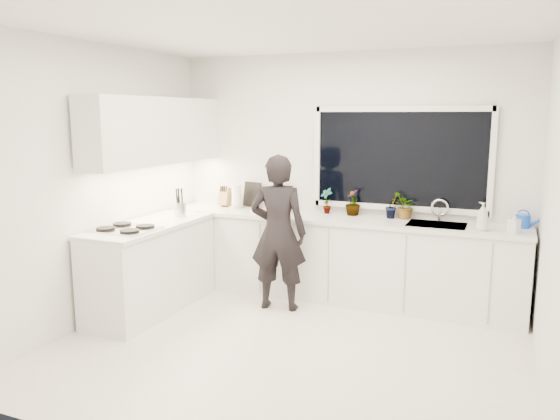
% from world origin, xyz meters
% --- Properties ---
extents(floor, '(4.00, 3.50, 0.02)m').
position_xyz_m(floor, '(0.00, 0.00, -0.01)').
color(floor, beige).
rests_on(floor, ground).
extents(wall_back, '(4.00, 0.02, 2.70)m').
position_xyz_m(wall_back, '(0.00, 1.76, 1.35)').
color(wall_back, white).
rests_on(wall_back, ground).
extents(wall_left, '(0.02, 3.50, 2.70)m').
position_xyz_m(wall_left, '(-2.01, 0.00, 1.35)').
color(wall_left, white).
rests_on(wall_left, ground).
extents(wall_right, '(0.02, 3.50, 2.70)m').
position_xyz_m(wall_right, '(2.01, 0.00, 1.35)').
color(wall_right, white).
rests_on(wall_right, ground).
extents(ceiling, '(4.00, 3.50, 0.02)m').
position_xyz_m(ceiling, '(0.00, 0.00, 2.71)').
color(ceiling, white).
rests_on(ceiling, wall_back).
extents(window, '(1.80, 0.02, 1.00)m').
position_xyz_m(window, '(0.60, 1.73, 1.55)').
color(window, black).
rests_on(window, wall_back).
extents(base_cabinets_back, '(3.92, 0.58, 0.88)m').
position_xyz_m(base_cabinets_back, '(0.00, 1.45, 0.44)').
color(base_cabinets_back, white).
rests_on(base_cabinets_back, floor).
extents(base_cabinets_left, '(0.58, 1.60, 0.88)m').
position_xyz_m(base_cabinets_left, '(-1.67, 0.35, 0.44)').
color(base_cabinets_left, white).
rests_on(base_cabinets_left, floor).
extents(countertop_back, '(3.94, 0.62, 0.04)m').
position_xyz_m(countertop_back, '(0.00, 1.44, 0.90)').
color(countertop_back, silver).
rests_on(countertop_back, base_cabinets_back).
extents(countertop_left, '(0.62, 1.60, 0.04)m').
position_xyz_m(countertop_left, '(-1.67, 0.35, 0.90)').
color(countertop_left, silver).
rests_on(countertop_left, base_cabinets_left).
extents(upper_cabinets, '(0.34, 2.10, 0.70)m').
position_xyz_m(upper_cabinets, '(-1.79, 0.70, 1.85)').
color(upper_cabinets, white).
rests_on(upper_cabinets, wall_left).
extents(sink, '(0.58, 0.42, 0.14)m').
position_xyz_m(sink, '(1.05, 1.45, 0.87)').
color(sink, silver).
rests_on(sink, countertop_back).
extents(faucet, '(0.03, 0.03, 0.22)m').
position_xyz_m(faucet, '(1.05, 1.65, 1.03)').
color(faucet, silver).
rests_on(faucet, countertop_back).
extents(stovetop, '(0.56, 0.48, 0.03)m').
position_xyz_m(stovetop, '(-1.69, -0.00, 0.94)').
color(stovetop, black).
rests_on(stovetop, countertop_left).
extents(person, '(0.65, 0.48, 1.63)m').
position_xyz_m(person, '(-0.47, 0.90, 0.81)').
color(person, black).
rests_on(person, floor).
extents(pizza_tray, '(0.49, 0.42, 0.03)m').
position_xyz_m(pizza_tray, '(-0.78, 1.42, 0.94)').
color(pizza_tray, '#B1B2B6').
rests_on(pizza_tray, countertop_back).
extents(pizza, '(0.44, 0.37, 0.01)m').
position_xyz_m(pizza, '(-0.78, 1.42, 0.95)').
color(pizza, '#BE4119').
rests_on(pizza, pizza_tray).
extents(watering_can, '(0.17, 0.17, 0.13)m').
position_xyz_m(watering_can, '(1.85, 1.61, 0.98)').
color(watering_can, blue).
rests_on(watering_can, countertop_back).
extents(paper_towel_roll, '(0.11, 0.11, 0.26)m').
position_xyz_m(paper_towel_roll, '(-1.29, 1.55, 1.05)').
color(paper_towel_roll, white).
rests_on(paper_towel_roll, countertop_back).
extents(knife_block, '(0.14, 0.12, 0.22)m').
position_xyz_m(knife_block, '(-1.46, 1.59, 1.03)').
color(knife_block, '#9F6B4A').
rests_on(knife_block, countertop_back).
extents(utensil_crock, '(0.14, 0.14, 0.16)m').
position_xyz_m(utensil_crock, '(-1.59, 0.80, 1.00)').
color(utensil_crock, silver).
rests_on(utensil_crock, countertop_left).
extents(picture_frame_large, '(0.22, 0.02, 0.28)m').
position_xyz_m(picture_frame_large, '(-0.74, 1.69, 1.06)').
color(picture_frame_large, black).
rests_on(picture_frame_large, countertop_back).
extents(picture_frame_small, '(0.25, 0.09, 0.30)m').
position_xyz_m(picture_frame_small, '(-1.15, 1.69, 1.07)').
color(picture_frame_small, black).
rests_on(picture_frame_small, countertop_back).
extents(herb_plants, '(1.10, 0.29, 0.29)m').
position_xyz_m(herb_plants, '(0.41, 1.61, 1.06)').
color(herb_plants, '#26662D').
rests_on(herb_plants, countertop_back).
extents(soap_bottles, '(0.42, 0.15, 0.27)m').
position_xyz_m(soap_bottles, '(1.58, 1.30, 1.04)').
color(soap_bottles, '#D8BF66').
rests_on(soap_bottles, countertop_back).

